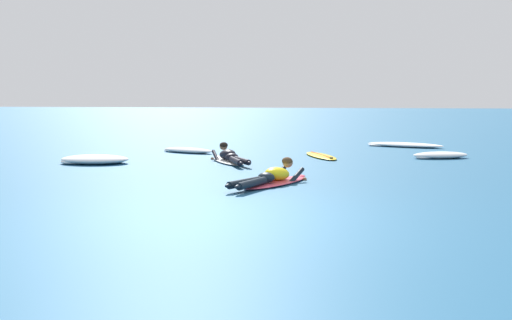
# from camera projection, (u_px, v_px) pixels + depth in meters

# --- Properties ---
(ground_plane) EXTENTS (120.00, 120.00, 0.00)m
(ground_plane) POSITION_uv_depth(u_px,v_px,m) (292.00, 151.00, 18.11)
(ground_plane) COLOR #235B84
(surfer_near) EXTENTS (1.47, 2.45, 0.53)m
(surfer_near) POSITION_uv_depth(u_px,v_px,m) (273.00, 178.00, 11.24)
(surfer_near) COLOR #E54C66
(surfer_near) RESTS_ON ground
(surfer_far) EXTENTS (1.54, 2.39, 0.53)m
(surfer_far) POSITION_uv_depth(u_px,v_px,m) (229.00, 157.00, 14.87)
(surfer_far) COLOR white
(surfer_far) RESTS_ON ground
(drifting_surfboard) EXTENTS (1.26, 2.18, 0.16)m
(drifting_surfboard) POSITION_uv_depth(u_px,v_px,m) (321.00, 156.00, 16.25)
(drifting_surfboard) COLOR yellow
(drifting_surfboard) RESTS_ON ground
(whitewater_front) EXTENTS (2.61, 1.52, 0.15)m
(whitewater_front) POSITION_uv_depth(u_px,v_px,m) (405.00, 145.00, 19.36)
(whitewater_front) COLOR white
(whitewater_front) RESTS_ON ground
(whitewater_mid_right) EXTENTS (1.79, 1.16, 0.23)m
(whitewater_mid_right) POSITION_uv_depth(u_px,v_px,m) (95.00, 159.00, 14.71)
(whitewater_mid_right) COLOR white
(whitewater_mid_right) RESTS_ON ground
(whitewater_back) EXTENTS (1.85, 1.22, 0.16)m
(whitewater_back) POSITION_uv_depth(u_px,v_px,m) (188.00, 150.00, 17.46)
(whitewater_back) COLOR white
(whitewater_back) RESTS_ON ground
(whitewater_far_band) EXTENTS (1.68, 1.09, 0.19)m
(whitewater_far_band) POSITION_uv_depth(u_px,v_px,m) (440.00, 155.00, 15.93)
(whitewater_far_band) COLOR white
(whitewater_far_band) RESTS_ON ground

